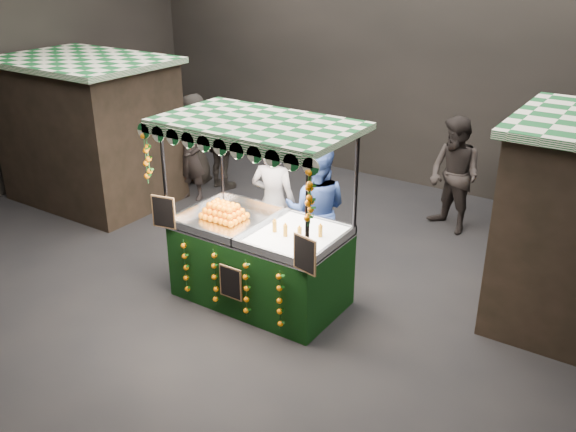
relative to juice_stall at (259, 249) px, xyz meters
The scene contains 11 objects.
ground 0.89m from the juice_stall, 136.76° to the left, with size 12.00×12.00×0.00m, color black.
market_hall 2.66m from the juice_stall, 136.76° to the left, with size 12.10×10.10×5.05m.
neighbour_stall_left 4.94m from the juice_stall, 164.53° to the left, with size 3.00×2.20×2.60m.
juice_stall is the anchor object (origin of this frame).
vendor_grey 1.18m from the juice_stall, 115.32° to the left, with size 0.77×0.58×1.89m.
vendor_blue 1.19m from the juice_stall, 82.01° to the left, with size 1.12×1.02×1.87m.
shopper_0 3.93m from the juice_stall, 144.53° to the left, with size 0.64×0.48×1.60m.
shopper_1 3.83m from the juice_stall, 69.79° to the left, with size 1.16×1.06×1.92m.
shopper_2 4.29m from the juice_stall, 135.53° to the left, with size 1.12×0.62×1.81m.
shopper_3 4.86m from the juice_stall, 60.97° to the left, with size 1.35×1.36×1.88m.
shopper_4 4.83m from the juice_stall, 141.19° to the left, with size 0.92×0.66×1.77m.
Camera 1 is at (4.62, -6.11, 4.41)m, focal length 38.69 mm.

